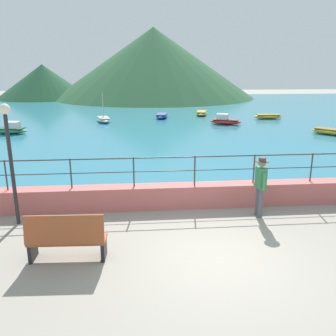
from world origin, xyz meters
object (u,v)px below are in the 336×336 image
Objects in this scene: bench_main at (66,238)px; lamp_post at (9,146)px; boat_6 at (104,119)px; boat_7 at (201,113)px; boat_2 at (162,116)px; boat_4 at (330,131)px; boat_0 at (10,129)px; person_walking at (260,184)px; boat_3 at (225,121)px; boat_1 at (268,116)px.

bench_main is 0.53× the size of lamp_post.
lamp_post is 18.47m from boat_6.
boat_7 is at bearing 72.74° from bench_main.
lamp_post is 20.95m from boat_2.
boat_6 is (-14.64, 6.60, 0.01)m from boat_4.
boat_2 is 1.04× the size of boat_4.
boat_0 is 0.99× the size of boat_7.
boat_4 is (13.76, 13.87, -0.30)m from bench_main.
boat_4 is at bearing 53.69° from person_walking.
boat_7 is at bearing 99.10° from boat_3.
boat_2 is at bearing 172.33° from boat_1.
boat_6 reaches higher than boat_0.
boat_6 is (-0.88, 20.47, -0.30)m from bench_main.
boat_3 is (14.60, 2.54, 0.00)m from boat_0.
boat_3 is 5.20m from boat_7.
boat_6 is (-4.64, -1.79, 0.01)m from boat_2.
person_walking is 0.75× the size of boat_4.
boat_2 is at bearing 140.03° from boat_4.
boat_3 reaches higher than boat_7.
boat_6 is (-5.94, 18.44, -0.71)m from person_walking.
boat_3 is at bearing -39.93° from boat_2.
boat_0 is 11.94m from boat_2.
bench_main is at bearing -107.26° from boat_7.
boat_6 is at bearing -158.67° from boat_7.
lamp_post reaches higher than boat_3.
person_walking is 21.80m from boat_7.
boat_6 reaches higher than boat_1.
boat_2 is 13.05m from boat_4.
boat_7 is (9.07, 21.57, -1.94)m from lamp_post.
boat_3 is 1.06× the size of boat_4.
bench_main is 0.70× the size of boat_3.
boat_3 is (9.90, 16.43, -1.87)m from lamp_post.
boat_1 is at bearing 53.33° from lamp_post.
boat_3 is at bearing 140.01° from boat_4.
boat_6 is (0.83, 18.35, -1.93)m from lamp_post.
lamp_post is 23.73m from boat_1.
boat_2 is (3.76, 22.25, -0.30)m from bench_main.
boat_6 is (-9.06, 1.92, -0.06)m from boat_3.
bench_main is 17.26m from boat_0.
bench_main is 0.74× the size of boat_4.
boat_7 is at bearing 83.94° from person_walking.
boat_0 is 1.03× the size of boat_1.
boat_3 is (-4.23, -2.54, 0.07)m from boat_1.
bench_main is 24.81m from boat_7.
boat_0 is (-11.48, 13.99, -0.65)m from person_walking.
boat_0 reaches higher than boat_4.
boat_6 is at bearing 38.81° from boat_0.
person_walking is 0.72× the size of boat_2.
bench_main reaches higher than boat_1.
boat_0 is at bearing -150.89° from boat_7.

